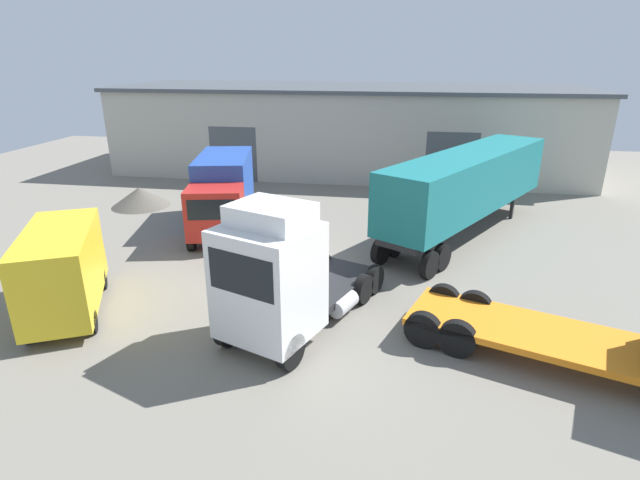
{
  "coord_description": "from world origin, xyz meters",
  "views": [
    {
      "loc": [
        4.04,
        -17.55,
        8.11
      ],
      "look_at": [
        1.2,
        -0.46,
        1.6
      ],
      "focal_mm": 28.0,
      "sensor_mm": 36.0,
      "label": 1
    }
  ],
  "objects_px": {
    "container_trailer_black": "(467,184)",
    "oil_drum": "(236,260)",
    "tractor_unit_white": "(279,277)",
    "box_truck_red": "(223,190)",
    "delivery_van_yellow": "(63,268)",
    "gravel_pile": "(140,197)"
  },
  "relations": [
    {
      "from": "container_trailer_black",
      "to": "oil_drum",
      "type": "bearing_deg",
      "value": 151.81
    },
    {
      "from": "container_trailer_black",
      "to": "oil_drum",
      "type": "xyz_separation_m",
      "value": [
        -9.27,
        -5.6,
        -2.08
      ]
    },
    {
      "from": "tractor_unit_white",
      "to": "container_trailer_black",
      "type": "height_order",
      "value": "tractor_unit_white"
    },
    {
      "from": "box_truck_red",
      "to": "oil_drum",
      "type": "xyz_separation_m",
      "value": [
        2.23,
        -4.97,
        -1.47
      ]
    },
    {
      "from": "delivery_van_yellow",
      "to": "gravel_pile",
      "type": "bearing_deg",
      "value": -8.78
    },
    {
      "from": "container_trailer_black",
      "to": "gravel_pile",
      "type": "xyz_separation_m",
      "value": [
        -17.42,
        2.03,
        -1.97
      ]
    },
    {
      "from": "container_trailer_black",
      "to": "tractor_unit_white",
      "type": "bearing_deg",
      "value": 179.04
    },
    {
      "from": "tractor_unit_white",
      "to": "box_truck_red",
      "type": "bearing_deg",
      "value": -130.14
    },
    {
      "from": "box_truck_red",
      "to": "delivery_van_yellow",
      "type": "bearing_deg",
      "value": -25.93
    },
    {
      "from": "tractor_unit_white",
      "to": "oil_drum",
      "type": "relative_size",
      "value": 7.86
    },
    {
      "from": "container_trailer_black",
      "to": "box_truck_red",
      "type": "xyz_separation_m",
      "value": [
        -11.5,
        -0.63,
        -0.61
      ]
    },
    {
      "from": "tractor_unit_white",
      "to": "oil_drum",
      "type": "xyz_separation_m",
      "value": [
        -2.95,
        4.65,
        -1.59
      ]
    },
    {
      "from": "oil_drum",
      "to": "gravel_pile",
      "type": "bearing_deg",
      "value": 136.89
    },
    {
      "from": "delivery_van_yellow",
      "to": "oil_drum",
      "type": "bearing_deg",
      "value": -73.58
    },
    {
      "from": "delivery_van_yellow",
      "to": "oil_drum",
      "type": "relative_size",
      "value": 6.02
    },
    {
      "from": "tractor_unit_white",
      "to": "delivery_van_yellow",
      "type": "relative_size",
      "value": 1.31
    },
    {
      "from": "gravel_pile",
      "to": "oil_drum",
      "type": "distance_m",
      "value": 11.17
    },
    {
      "from": "oil_drum",
      "to": "tractor_unit_white",
      "type": "bearing_deg",
      "value": -57.61
    },
    {
      "from": "tractor_unit_white",
      "to": "gravel_pile",
      "type": "height_order",
      "value": "tractor_unit_white"
    },
    {
      "from": "box_truck_red",
      "to": "oil_drum",
      "type": "bearing_deg",
      "value": 11.93
    },
    {
      "from": "box_truck_red",
      "to": "gravel_pile",
      "type": "distance_m",
      "value": 6.64
    },
    {
      "from": "box_truck_red",
      "to": "gravel_pile",
      "type": "bearing_deg",
      "value": -126.53
    }
  ]
}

